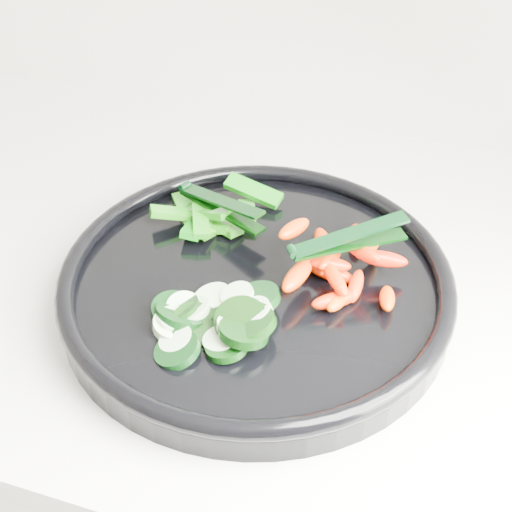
% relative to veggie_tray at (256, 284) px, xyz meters
% --- Properties ---
extents(counter, '(2.02, 0.62, 0.93)m').
position_rel_veggie_tray_xyz_m(counter, '(-0.14, 0.06, -0.48)').
color(counter, white).
rests_on(counter, ground).
extents(veggie_tray, '(0.46, 0.46, 0.04)m').
position_rel_veggie_tray_xyz_m(veggie_tray, '(0.00, 0.00, 0.00)').
color(veggie_tray, black).
rests_on(veggie_tray, counter).
extents(cucumber_pile, '(0.13, 0.12, 0.04)m').
position_rel_veggie_tray_xyz_m(cucumber_pile, '(-0.02, -0.07, 0.01)').
color(cucumber_pile, black).
rests_on(cucumber_pile, veggie_tray).
extents(carrot_pile, '(0.13, 0.15, 0.05)m').
position_rel_veggie_tray_xyz_m(carrot_pile, '(0.07, 0.03, 0.02)').
color(carrot_pile, '#FF0D00').
rests_on(carrot_pile, veggie_tray).
extents(pepper_pile, '(0.12, 0.11, 0.04)m').
position_rel_veggie_tray_xyz_m(pepper_pile, '(-0.07, 0.08, 0.01)').
color(pepper_pile, '#0B740B').
rests_on(pepper_pile, veggie_tray).
extents(tong_carrot, '(0.10, 0.08, 0.02)m').
position_rel_veggie_tray_xyz_m(tong_carrot, '(0.08, 0.02, 0.05)').
color(tong_carrot, black).
rests_on(tong_carrot, carrot_pile).
extents(tong_pepper, '(0.11, 0.06, 0.02)m').
position_rel_veggie_tray_xyz_m(tong_pepper, '(-0.06, 0.07, 0.03)').
color(tong_pepper, black).
rests_on(tong_pepper, pepper_pile).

